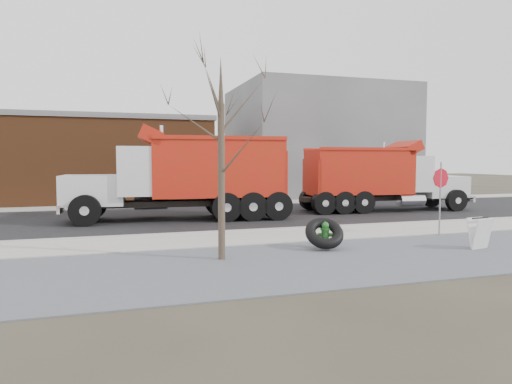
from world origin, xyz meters
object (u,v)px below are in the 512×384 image
object	(u,v)px
stop_sign	(440,185)
sandwich_board	(480,233)
dump_truck_red_a	(379,176)
fire_hydrant	(325,236)
truck_tire	(324,233)
dump_truck_red_b	(188,173)

from	to	relation	value
stop_sign	sandwich_board	distance (m)	2.74
sandwich_board	dump_truck_red_a	distance (m)	10.14
fire_hydrant	dump_truck_red_a	world-z (taller)	dump_truck_red_a
stop_sign	sandwich_board	world-z (taller)	stop_sign
truck_tire	stop_sign	world-z (taller)	stop_sign
fire_hydrant	dump_truck_red_a	xyz separation A→B (m)	(6.94, 8.19, 1.42)
fire_hydrant	stop_sign	distance (m)	5.00
sandwich_board	dump_truck_red_a	xyz separation A→B (m)	(2.77, 9.66, 1.30)
truck_tire	fire_hydrant	bearing A→B (deg)	56.36
truck_tire	stop_sign	size ratio (longest dim) A/B	0.51
fire_hydrant	truck_tire	size ratio (longest dim) A/B	0.63
dump_truck_red_b	sandwich_board	bearing A→B (deg)	131.52
stop_sign	dump_truck_red_b	world-z (taller)	dump_truck_red_b
dump_truck_red_b	stop_sign	bearing A→B (deg)	142.27
truck_tire	sandwich_board	distance (m)	4.47
dump_truck_red_b	dump_truck_red_a	bearing A→B (deg)	-172.74
sandwich_board	dump_truck_red_b	size ratio (longest dim) A/B	0.10
truck_tire	sandwich_board	size ratio (longest dim) A/B	1.39
truck_tire	dump_truck_red_b	world-z (taller)	dump_truck_red_b
truck_tire	stop_sign	distance (m)	5.09
stop_sign	dump_truck_red_b	size ratio (longest dim) A/B	0.26
truck_tire	dump_truck_red_b	size ratio (longest dim) A/B	0.13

